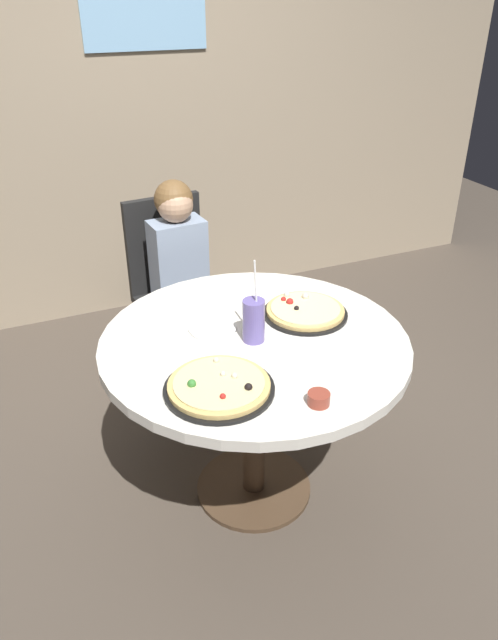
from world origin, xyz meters
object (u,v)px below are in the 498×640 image
diner_child (187,303)px  pizza_cheese (219,386)px  chair_wooden (173,280)px  pizza_veggie (305,311)px  dining_table (254,363)px  sauce_bowl (319,399)px  plate_small (212,328)px  soda_cup (254,320)px

diner_child → pizza_cheese: size_ratio=3.05×
chair_wooden → pizza_veggie: size_ratio=2.89×
chair_wooden → diner_child: size_ratio=0.88×
dining_table → sauce_bowl: (0.02, -0.43, 0.13)m
chair_wooden → sauce_bowl: bearing=-88.9°
chair_wooden → diner_child: diner_child is taller
chair_wooden → sauce_bowl: 1.48m
pizza_cheese → plate_small: size_ratio=1.97×
chair_wooden → pizza_veggie: 1.01m
diner_child → sauce_bowl: size_ratio=15.46×
diner_child → pizza_cheese: 1.15m
pizza_cheese → sauce_bowl: pizza_cheese is taller
pizza_veggie → sauce_bowl: pizza_veggie is taller
soda_cup → plate_small: soda_cup is taller
pizza_veggie → diner_child: bearing=107.8°
pizza_veggie → plate_small: 0.37m
dining_table → soda_cup: size_ratio=3.67×
pizza_cheese → pizza_veggie: bearing=34.1°
plate_small → soda_cup: bearing=-49.7°
diner_child → soda_cup: (-0.01, -0.85, 0.35)m
dining_table → pizza_veggie: (0.25, 0.08, 0.12)m
diner_child → sauce_bowl: bearing=-89.3°
dining_table → chair_wooden: 1.03m
dining_table → soda_cup: bearing=-129.4°
diner_child → soda_cup: diner_child is taller
dining_table → pizza_cheese: size_ratio=3.18×
chair_wooden → pizza_cheese: chair_wooden is taller
pizza_veggie → sauce_bowl: bearing=-114.0°
diner_child → chair_wooden: bearing=94.1°
diner_child → plate_small: bearing=-99.8°
chair_wooden → dining_table: bearing=-89.6°
pizza_veggie → plate_small: size_ratio=1.83×
pizza_veggie → pizza_cheese: bearing=-145.9°
dining_table → chair_wooden: chair_wooden is taller
soda_cup → plate_small: bearing=130.3°
diner_child → sauce_bowl: (0.02, -1.28, 0.29)m
dining_table → pizza_veggie: 0.29m
dining_table → diner_child: (0.01, 0.84, -0.16)m
diner_child → pizza_veggie: bearing=-72.2°
chair_wooden → diner_child: bearing=-85.9°
pizza_cheese → dining_table: bearing=46.6°
dining_table → pizza_veggie: bearing=17.8°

